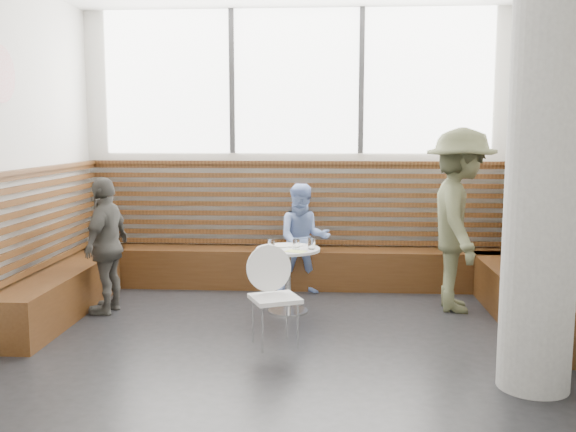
# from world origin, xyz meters

# --- Properties ---
(room) EXTENTS (5.00, 5.00, 3.20)m
(room) POSITION_xyz_m (0.00, 0.00, 1.60)
(room) COLOR silver
(room) RESTS_ON ground
(booth) EXTENTS (5.00, 2.50, 1.44)m
(booth) POSITION_xyz_m (0.00, 1.77, 0.41)
(booth) COLOR #3C220F
(booth) RESTS_ON ground
(concrete_column) EXTENTS (0.50, 0.50, 3.20)m
(concrete_column) POSITION_xyz_m (1.85, -0.60, 1.60)
(concrete_column) COLOR gray
(concrete_column) RESTS_ON ground
(cafe_table) EXTENTS (0.64, 0.64, 0.65)m
(cafe_table) POSITION_xyz_m (-0.01, 1.18, 0.47)
(cafe_table) COLOR silver
(cafe_table) RESTS_ON ground
(cafe_chair) EXTENTS (0.40, 0.39, 0.84)m
(cafe_chair) POSITION_xyz_m (-0.06, 0.23, 0.49)
(cafe_chair) COLOR white
(cafe_chair) RESTS_ON ground
(adult_man) EXTENTS (0.78, 1.24, 1.84)m
(adult_man) POSITION_xyz_m (1.70, 1.40, 0.92)
(adult_man) COLOR #494D33
(adult_man) RESTS_ON ground
(child_back) EXTENTS (0.65, 0.53, 1.23)m
(child_back) POSITION_xyz_m (0.11, 1.93, 0.62)
(child_back) COLOR #7B97D6
(child_back) RESTS_ON ground
(child_left) EXTENTS (0.43, 0.83, 1.36)m
(child_left) POSITION_xyz_m (-1.81, 1.07, 0.68)
(child_left) COLOR #4A4843
(child_left) RESTS_ON ground
(plate_near) EXTENTS (0.22, 0.22, 0.02)m
(plate_near) POSITION_xyz_m (-0.09, 1.27, 0.66)
(plate_near) COLOR white
(plate_near) RESTS_ON cafe_table
(plate_far) EXTENTS (0.21, 0.21, 0.02)m
(plate_far) POSITION_xyz_m (0.02, 1.30, 0.66)
(plate_far) COLOR white
(plate_far) RESTS_ON cafe_table
(glass_left) EXTENTS (0.07, 0.07, 0.10)m
(glass_left) POSITION_xyz_m (-0.17, 1.11, 0.71)
(glass_left) COLOR white
(glass_left) RESTS_ON cafe_table
(glass_mid) EXTENTS (0.07, 0.07, 0.11)m
(glass_mid) POSITION_xyz_m (0.07, 1.08, 0.71)
(glass_mid) COLOR white
(glass_mid) RESTS_ON cafe_table
(glass_right) EXTENTS (0.07, 0.07, 0.11)m
(glass_right) POSITION_xyz_m (0.22, 1.15, 0.71)
(glass_right) COLOR white
(glass_right) RESTS_ON cafe_table
(menu_card) EXTENTS (0.23, 0.20, 0.00)m
(menu_card) POSITION_xyz_m (0.08, 1.00, 0.66)
(menu_card) COLOR #A5C64C
(menu_card) RESTS_ON cafe_table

